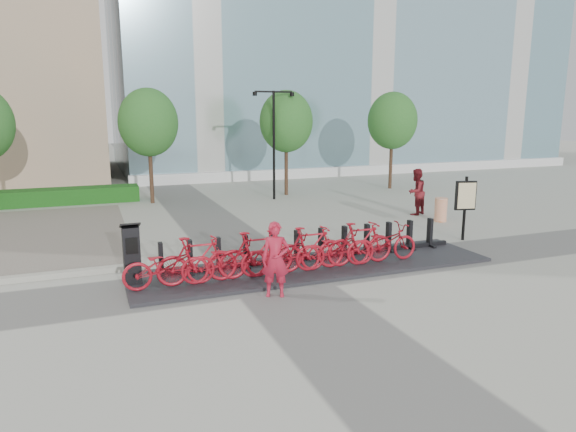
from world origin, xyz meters
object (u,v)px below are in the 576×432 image
object	(u,v)px
construction_barrel	(441,210)
map_sign	(466,198)
kiosk	(132,254)
bike_0	(166,266)
worker_red	(276,259)
pedestrian	(416,192)

from	to	relation	value
construction_barrel	map_sign	distance (m)	3.03
construction_barrel	map_sign	bearing A→B (deg)	-113.52
kiosk	construction_barrel	distance (m)	11.96
bike_0	worker_red	size ratio (longest dim) A/B	1.17
pedestrian	map_sign	size ratio (longest dim) A/B	0.90
bike_0	construction_barrel	distance (m)	11.48
map_sign	kiosk	bearing A→B (deg)	-161.43
bike_0	kiosk	distance (m)	0.94
construction_barrel	map_sign	size ratio (longest dim) A/B	0.43
worker_red	bike_0	bearing A→B (deg)	173.86
worker_red	pedestrian	bearing A→B (deg)	61.49
construction_barrel	bike_0	bearing A→B (deg)	-159.38
pedestrian	map_sign	distance (m)	4.23
bike_0	construction_barrel	xyz separation A→B (m)	(10.75, 4.04, -0.16)
bike_0	pedestrian	world-z (taller)	pedestrian
pedestrian	kiosk	bearing A→B (deg)	-0.60
bike_0	worker_red	distance (m)	2.55
worker_red	kiosk	bearing A→B (deg)	170.73
bike_0	kiosk	world-z (taller)	kiosk
worker_red	construction_barrel	xyz separation A→B (m)	(8.53, 5.27, -0.40)
pedestrian	construction_barrel	distance (m)	1.52
bike_0	kiosk	xyz separation A→B (m)	(-0.70, 0.60, 0.19)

